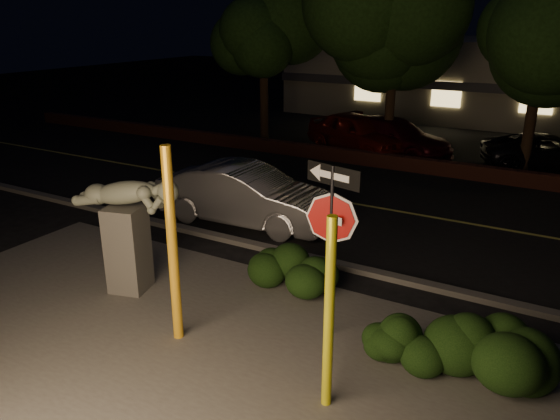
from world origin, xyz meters
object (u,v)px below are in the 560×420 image
Objects in this scene: sculpture at (127,222)px; parked_car_dark at (549,152)px; silver_sedan at (246,195)px; parked_car_darkred at (393,137)px; parked_car_red at (358,133)px; yellow_pole_right at (329,316)px; yellow_pole_left at (173,247)px; signpost at (331,219)px.

parked_car_dark is (6.23, 14.00, -0.81)m from sculpture.
silver_sedan is 9.19m from parked_car_darkred.
sculpture is 0.52× the size of parked_car_dark.
parked_car_red is at bearing 77.54° from sculpture.
parked_car_dark is (6.30, 9.77, -0.15)m from silver_sedan.
parked_car_dark is at bearing 84.54° from yellow_pole_right.
sculpture is at bearing -152.58° from parked_car_red.
yellow_pole_left reaches higher than silver_sedan.
yellow_pole_right is 15.12m from parked_car_darkred.
yellow_pole_left reaches higher than parked_car_darkred.
silver_sedan is at bearing 151.14° from signpost.
yellow_pole_right reaches higher than sculpture.
sculpture is (-1.90, 0.90, -0.23)m from yellow_pole_left.
parked_car_dark is at bearing -35.99° from silver_sedan.
signpost is at bearing -9.54° from sculpture.
sculpture reaches higher than parked_car_red.
silver_sedan is (-4.14, 3.84, -1.36)m from signpost.
signpost is at bearing -136.00° from silver_sedan.
parked_car_red is at bearing 0.06° from silver_sedan.
sculpture is (-4.06, -0.39, -0.70)m from signpost.
yellow_pole_right is at bearing -148.87° from parked_car_darkred.
signpost reaches higher than silver_sedan.
parked_car_darkred is at bearing 94.61° from yellow_pole_left.
parked_car_dark is at bearing 51.04° from sculpture.
parked_car_red is (-0.57, 13.04, -0.64)m from sculpture.
silver_sedan is 8.83m from parked_car_red.
silver_sedan is 1.01× the size of parked_car_red.
yellow_pole_right is at bearing -141.26° from silver_sedan.
parked_car_red is at bearing 119.81° from parked_car_darkred.
yellow_pole_right is (2.88, -0.29, -0.25)m from yellow_pole_left.
signpost is 0.64× the size of silver_sedan.
yellow_pole_left is 1.11× the size of signpost.
signpost is 13.48m from parked_car_darkred.
silver_sedan is 1.04× the size of parked_car_dark.
yellow_pole_right is 0.58× the size of parked_car_darkred.
parked_car_red is 1.36m from parked_car_darkred.
sculpture is 13.41m from parked_car_darkred.
signpost is at bearing 30.63° from yellow_pole_left.
signpost is 1.29× the size of sculpture.
silver_sedan is at bearing -169.47° from parked_car_darkred.
parked_car_red is (-0.50, 8.82, 0.02)m from silver_sedan.
parked_car_dark is (2.17, 13.61, -1.51)m from signpost.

